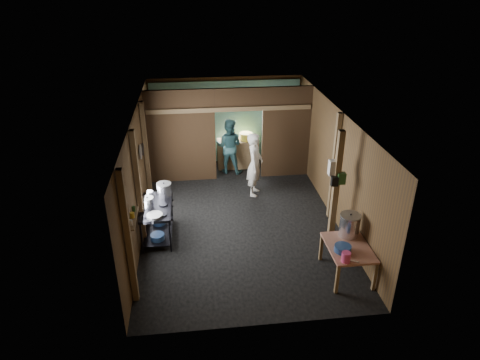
{
  "coord_description": "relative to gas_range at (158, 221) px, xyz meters",
  "views": [
    {
      "loc": [
        -1.0,
        -8.73,
        5.36
      ],
      "look_at": [
        0.0,
        -0.2,
        1.1
      ],
      "focal_mm": 31.72,
      "sensor_mm": 36.0,
      "label": 1
    }
  ],
  "objects": [
    {
      "name": "cook",
      "position": [
        2.43,
        1.77,
        0.45
      ],
      "size": [
        0.57,
        0.71,
        1.7
      ],
      "primitive_type": "imported",
      "rotation": [
        0.0,
        0.0,
        1.28
      ],
      "color": "white",
      "rests_on": "floor"
    },
    {
      "name": "wall_right",
      "position": [
        4.13,
        0.61,
        0.9
      ],
      "size": [
        0.0,
        7.0,
        2.6
      ],
      "primitive_type": "cube",
      "color": "brown",
      "rests_on": "ground"
    },
    {
      "name": "pan_lid_small",
      "position": [
        -0.33,
        1.41,
        1.15
      ],
      "size": [
        0.03,
        0.3,
        0.3
      ],
      "primitive_type": "cylinder",
      "rotation": [
        0.0,
        1.57,
        0.0
      ],
      "color": "black",
      "rests_on": "wall_left"
    },
    {
      "name": "blue_tub_front",
      "position": [
        0.0,
        -0.35,
        -0.18
      ],
      "size": [
        0.3,
        0.3,
        0.12
      ],
      "primitive_type": "cylinder",
      "color": "navy",
      "rests_on": "gas_range"
    },
    {
      "name": "frying_pan",
      "position": [
        0.0,
        -0.47,
        0.43
      ],
      "size": [
        0.38,
        0.58,
        0.08
      ],
      "primitive_type": null,
      "rotation": [
        0.0,
        0.0,
        0.09
      ],
      "color": "#969696",
      "rests_on": "gas_range"
    },
    {
      "name": "post_left_b",
      "position": [
        -0.3,
        -0.19,
        0.9
      ],
      "size": [
        0.1,
        0.12,
        2.6
      ],
      "primitive_type": "cube",
      "color": "olive",
      "rests_on": "floor"
    },
    {
      "name": "wall_front",
      "position": [
        1.88,
        -2.89,
        0.9
      ],
      "size": [
        4.5,
        0.0,
        2.6
      ],
      "primitive_type": "cube",
      "color": "brown",
      "rests_on": "ground"
    },
    {
      "name": "blue_tub_back",
      "position": [
        0.0,
        0.29,
        -0.18
      ],
      "size": [
        0.3,
        0.3,
        0.12
      ],
      "primitive_type": "cylinder",
      "color": "navy",
      "rests_on": "gas_range"
    },
    {
      "name": "pink_bucket",
      "position": [
        3.49,
        -2.19,
        0.35
      ],
      "size": [
        0.21,
        0.21,
        0.2
      ],
      "primitive_type": "cylinder",
      "rotation": [
        0.0,
        0.0,
        -0.32
      ],
      "color": "#F2488B",
      "rests_on": "prep_table"
    },
    {
      "name": "post_left_a",
      "position": [
        -0.3,
        -1.99,
        0.9
      ],
      "size": [
        0.1,
        0.12,
        2.6
      ],
      "primitive_type": "cube",
      "color": "olive",
      "rests_on": "floor"
    },
    {
      "name": "post_right",
      "position": [
        4.06,
        0.41,
        0.9
      ],
      "size": [
        0.1,
        0.12,
        2.6
      ],
      "primitive_type": "cube",
      "color": "olive",
      "rests_on": "floor"
    },
    {
      "name": "bag_white",
      "position": [
        3.68,
        -0.61,
        1.38
      ],
      "size": [
        0.22,
        0.15,
        0.32
      ],
      "primitive_type": "cube",
      "color": "silver",
      "rests_on": "post_free"
    },
    {
      "name": "turquoise_panel",
      "position": [
        1.88,
        4.05,
        0.85
      ],
      "size": [
        4.4,
        0.06,
        2.5
      ],
      "primitive_type": "cube",
      "color": "#72C2BC",
      "rests_on": "wall_back"
    },
    {
      "name": "cross_beam",
      "position": [
        1.88,
        2.76,
        1.65
      ],
      "size": [
        4.4,
        0.12,
        0.12
      ],
      "primitive_type": "cube",
      "color": "olive",
      "rests_on": "wall_left"
    },
    {
      "name": "wall_left",
      "position": [
        -0.37,
        0.61,
        0.9
      ],
      "size": [
        0.0,
        7.0,
        2.6
      ],
      "primitive_type": "cube",
      "color": "brown",
      "rests_on": "ground"
    },
    {
      "name": "wall_back",
      "position": [
        1.88,
        4.11,
        0.9
      ],
      "size": [
        4.5,
        0.0,
        2.6
      ],
      "primitive_type": "cube",
      "color": "brown",
      "rests_on": "ground"
    },
    {
      "name": "pan_lid_big",
      "position": [
        -0.33,
        1.01,
        1.25
      ],
      "size": [
        0.03,
        0.34,
        0.34
      ],
      "primitive_type": "cylinder",
      "rotation": [
        0.0,
        1.57,
        0.0
      ],
      "color": "#969696",
      "rests_on": "wall_left"
    },
    {
      "name": "jar_green",
      "position": [
        -0.27,
        -1.27,
        1.07
      ],
      "size": [
        0.06,
        0.06,
        0.1
      ],
      "primitive_type": "cylinder",
      "color": "#244F20",
      "rests_on": "wall_shelf"
    },
    {
      "name": "bag_green",
      "position": [
        3.8,
        -0.75,
        1.2
      ],
      "size": [
        0.16,
        0.12,
        0.24
      ],
      "primitive_type": "cube",
      "color": "#244F20",
      "rests_on": "post_free"
    },
    {
      "name": "red_cup",
      "position": [
        1.91,
        3.56,
        0.53
      ],
      "size": [
        0.13,
        0.13,
        0.16
      ],
      "primitive_type": "cylinder",
      "color": "#9E0E01",
      "rests_on": "back_counter"
    },
    {
      "name": "partition_left",
      "position": [
        0.55,
        2.81,
        0.9
      ],
      "size": [
        1.85,
        0.1,
        2.6
      ],
      "primitive_type": "cube",
      "color": "#412B16",
      "rests_on": "floor"
    },
    {
      "name": "floor",
      "position": [
        1.88,
        0.61,
        -0.4
      ],
      "size": [
        4.5,
        7.0,
        0.0
      ],
      "primitive_type": "cube",
      "color": "black",
      "rests_on": "ground"
    },
    {
      "name": "yellow_tub",
      "position": [
        2.43,
        3.56,
        0.56
      ],
      "size": [
        0.38,
        0.38,
        0.21
      ],
      "primitive_type": "cylinder",
      "color": "yellow",
      "rests_on": "back_counter"
    },
    {
      "name": "gas_range",
      "position": [
        0.0,
        0.0,
        0.0
      ],
      "size": [
        0.69,
        1.35,
        0.79
      ],
      "primitive_type": null,
      "color": "black",
      "rests_on": "floor"
    },
    {
      "name": "stove_saucepan",
      "position": [
        -0.17,
        0.47,
        0.45
      ],
      "size": [
        0.21,
        0.21,
        0.11
      ],
      "primitive_type": "cylinder",
      "rotation": [
        0.0,
        0.0,
        0.22
      ],
      "color": "silver",
      "rests_on": "gas_range"
    },
    {
      "name": "ceiling",
      "position": [
        1.88,
        0.61,
        2.2
      ],
      "size": [
        4.5,
        7.0,
        0.0
      ],
      "primitive_type": "cube",
      "color": "black",
      "rests_on": "ground"
    },
    {
      "name": "prep_table",
      "position": [
        3.71,
        -1.75,
        -0.07
      ],
      "size": [
        0.8,
        1.09,
        0.65
      ],
      "primitive_type": null,
      "color": "tan",
      "rests_on": "floor"
    },
    {
      "name": "knife",
      "position": [
        3.59,
        -2.18,
        0.26
      ],
      "size": [
        0.29,
        0.15,
        0.01
      ],
      "primitive_type": "cube",
      "rotation": [
        0.0,
        0.0,
        -0.42
      ],
      "color": "silver",
      "rests_on": "prep_table"
    },
    {
      "name": "jar_white",
      "position": [
        -0.27,
        -1.74,
        1.07
      ],
      "size": [
        0.07,
        0.07,
        0.1
      ],
      "primitive_type": "cylinder",
      "color": "silver",
      "rests_on": "wall_shelf"
    },
    {
      "name": "wash_basin",
      "position": [
        3.54,
        -1.88,
        0.31
      ],
      "size": [
        0.4,
        0.4,
        0.12
      ],
      "primitive_type": "cylinder",
      "rotation": [
        0.0,
        0.0,
        -0.31
      ],
      "color": "navy",
      "rests_on": "prep_table"
    },
    {
      "name": "worker_back",
      "position": [
        1.89,
        3.21,
        0.42
      ],
      "size": [
        0.94,
        0.82,
        1.62
      ],
      "primitive_type": "imported",
      "rotation": [
        0.0,
        0.0,
        2.84
      ],
      "color": "#3A6C71",
      "rests_on": "floor"
    },
    {
      "name": "partition_header",
      "position": [
        2.13,
        2.81,
        1.9
      ],
      "size": [
        1.3,
        0.1,
        0.6
      ],
      "primitive_type": "cube",
      "color": "#412B16",
      "rests_on": "wall_back"
    },
    {
      "name": "partition_right",
      "position": [
        3.46,
        2.81,
        0.9
      ],
      "size": [
        1.35,
        0.1,
        2.6
      ],
      "primitive_type": "cube",
      "color": "#412B16",
      "rests_on": "floor"
    },
    {
      "name": "wall_shelf",
      "position": [
        -0.27,
        -1.49,
        1.0
      ],
      "size": [
        0.14,
        0.8,
        0.03
      ],
      "primitive_type": "cube",
      "color": "olive",
      "rests_on": "wall_left"
    },
    {
      "name": "stove_pot_med",
      "position": [
        -0.17,
        -0.02,
        0.49
      ],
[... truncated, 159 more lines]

